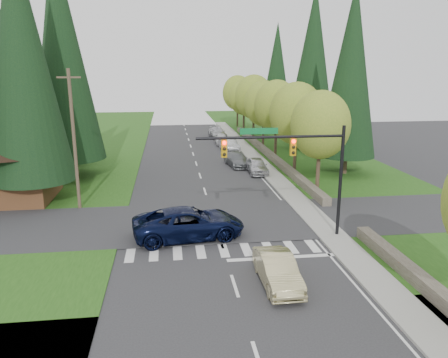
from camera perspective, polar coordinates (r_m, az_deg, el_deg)
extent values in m
plane|color=#28282B|center=(22.17, 1.01, -12.55)|extent=(120.00, 120.00, 0.00)
cube|color=#1F4B14|center=(43.80, 14.17, 0.67)|extent=(14.00, 110.00, 0.06)
cube|color=#1F4B14|center=(42.03, -21.01, -0.42)|extent=(14.00, 110.00, 0.06)
cube|color=#28282B|center=(29.47, -1.25, -5.57)|extent=(120.00, 8.00, 0.10)
cube|color=gray|center=(43.85, 5.78, 1.11)|extent=(1.80, 80.00, 0.13)
cube|color=gray|center=(43.67, 4.69, 1.08)|extent=(0.20, 80.00, 0.13)
cube|color=#4C4438|center=(22.36, 25.22, -12.77)|extent=(0.70, 14.00, 0.70)
cube|color=#4C4438|center=(51.79, 5.63, 3.47)|extent=(0.70, 40.00, 0.70)
cylinder|color=black|center=(26.93, 14.95, -0.41)|extent=(0.20, 0.20, 6.80)
cylinder|color=black|center=(25.05, 6.18, 5.46)|extent=(8.60, 0.16, 0.16)
cube|color=#0C662D|center=(24.89, 4.59, 6.26)|extent=(2.20, 0.04, 0.35)
cube|color=#BF8C0C|center=(25.48, 8.99, 4.15)|extent=(0.32, 0.24, 1.00)
sphere|color=#FF0C05|center=(25.29, 9.11, 4.87)|extent=(0.22, 0.22, 0.22)
cube|color=#BF8C0C|center=(24.66, 0.01, 3.99)|extent=(0.32, 0.24, 1.00)
sphere|color=#FF0C05|center=(24.47, 0.05, 4.74)|extent=(0.22, 0.22, 0.22)
cube|color=#4C2D19|center=(37.57, -25.90, -0.11)|extent=(6.00, 6.00, 3.20)
cube|color=black|center=(37.18, -26.23, 2.81)|extent=(6.60, 6.60, 0.70)
cone|color=black|center=(37.02, -26.41, 4.40)|extent=(8.40, 8.40, 1.60)
cylinder|color=#473828|center=(32.63, -18.97, 4.68)|extent=(0.24, 0.24, 10.00)
cube|color=#473828|center=(32.25, -19.62, 12.40)|extent=(1.60, 0.10, 0.12)
cylinder|color=#38281C|center=(36.49, 12.21, 1.89)|extent=(0.32, 0.32, 4.76)
ellipsoid|color=olive|center=(35.95, 12.48, 6.93)|extent=(4.80, 4.80, 5.52)
cylinder|color=#38281C|center=(43.03, 9.28, 4.00)|extent=(0.32, 0.32, 4.93)
ellipsoid|color=olive|center=(42.57, 9.46, 8.43)|extent=(5.20, 5.20, 5.98)
cylinder|color=#38281C|center=(49.63, 6.77, 5.51)|extent=(0.32, 0.32, 5.04)
ellipsoid|color=olive|center=(49.23, 6.89, 9.44)|extent=(5.00, 5.00, 5.75)
cylinder|color=#38281C|center=(56.41, 5.15, 6.49)|extent=(0.32, 0.32, 4.82)
ellipsoid|color=olive|center=(56.06, 5.22, 9.80)|extent=(5.00, 5.00, 5.75)
cylinder|color=#38281C|center=(63.20, 3.87, 7.50)|extent=(0.32, 0.32, 5.15)
ellipsoid|color=olive|center=(62.89, 3.93, 10.66)|extent=(5.40, 5.40, 6.21)
cylinder|color=#38281C|center=(70.03, 2.60, 7.99)|extent=(0.32, 0.32, 4.70)
ellipsoid|color=olive|center=(69.75, 2.63, 10.60)|extent=(4.80, 4.80, 5.52)
cylinder|color=#38281C|center=(76.90, 1.77, 8.67)|extent=(0.32, 0.32, 4.98)
ellipsoid|color=olive|center=(76.64, 1.79, 11.19)|extent=(5.20, 5.20, 5.98)
cylinder|color=#38281C|center=(36.19, -23.29, -1.32)|extent=(0.50, 0.50, 2.00)
cone|color=black|center=(35.06, -24.90, 14.31)|extent=(6.12, 6.12, 18.00)
cylinder|color=#38281C|center=(40.79, -25.86, 0.07)|extent=(0.50, 0.50, 2.00)
cone|color=black|center=(39.78, -27.25, 12.45)|extent=(5.44, 5.44, 16.00)
cylinder|color=#38281C|center=(43.49, -19.25, 1.52)|extent=(0.50, 0.50, 2.00)
cone|color=black|center=(42.57, -20.42, 15.17)|extent=(6.46, 6.46, 19.00)
cylinder|color=#38281C|center=(49.67, -20.15, 2.96)|extent=(0.50, 0.50, 2.00)
cone|color=black|center=(48.84, -21.10, 13.71)|extent=(5.78, 5.78, 17.00)
cylinder|color=#38281C|center=(43.96, 15.46, 1.94)|extent=(0.50, 0.50, 2.00)
cone|color=black|center=(43.03, 16.25, 13.46)|extent=(5.44, 5.44, 16.00)
cylinder|color=#38281C|center=(57.19, 11.04, 4.96)|extent=(0.50, 0.50, 2.00)
cone|color=black|center=(56.49, 11.52, 14.81)|extent=(6.12, 6.12, 18.00)
cylinder|color=#38281C|center=(70.23, 6.69, 6.82)|extent=(0.50, 0.50, 2.00)
cone|color=black|center=(69.65, 6.90, 13.60)|extent=(5.10, 5.10, 15.00)
imported|color=#CEC289|center=(21.24, 7.00, -11.72)|extent=(1.61, 4.47, 1.47)
imported|color=black|center=(26.53, -4.62, -5.77)|extent=(7.05, 3.97, 1.86)
imported|color=#BCBCC2|center=(42.75, 4.31, 1.74)|extent=(1.82, 4.43, 1.50)
imported|color=slate|center=(45.86, 1.73, 2.56)|extent=(2.60, 5.03, 1.39)
imported|color=silver|center=(54.24, 0.69, 4.48)|extent=(2.23, 4.85, 1.54)
imported|color=silver|center=(59.28, -0.37, 5.26)|extent=(1.78, 4.22, 1.42)
imported|color=#A3A3A8|center=(64.74, -0.87, 6.07)|extent=(2.51, 5.37, 1.52)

